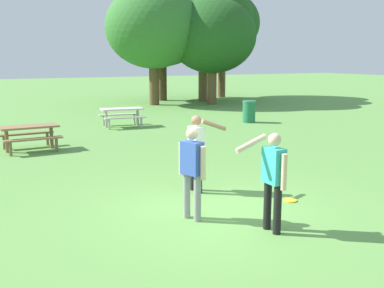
{
  "coord_description": "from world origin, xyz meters",
  "views": [
    {
      "loc": [
        -4.17,
        -6.94,
        2.81
      ],
      "look_at": [
        0.35,
        1.61,
        1.0
      ],
      "focal_mm": 43.06,
      "sensor_mm": 36.0,
      "label": 1
    }
  ],
  "objects": [
    {
      "name": "tree_far_right",
      "position": [
        10.19,
        17.57,
        4.12
      ],
      "size": [
        5.3,
        5.3,
        6.39
      ],
      "color": "brown",
      "rests_on": "ground"
    },
    {
      "name": "person_catcher",
      "position": [
        0.34,
        -1.2,
        0.96
      ],
      "size": [
        0.67,
        0.61,
        1.64
      ],
      "color": "black",
      "rests_on": "ground"
    },
    {
      "name": "tree_back_right",
      "position": [
        13.38,
        21.67,
        5.2
      ],
      "size": [
        5.32,
        5.32,
        7.49
      ],
      "color": "brown",
      "rests_on": "ground"
    },
    {
      "name": "trash_can_beside_table",
      "position": [
        7.52,
        9.75,
        0.48
      ],
      "size": [
        0.59,
        0.59,
        0.96
      ],
      "color": "#237047",
      "rests_on": "ground"
    },
    {
      "name": "picnic_table_near",
      "position": [
        -2.07,
        7.72,
        0.56
      ],
      "size": [
        1.76,
        1.49,
        0.77
      ],
      "color": "olive",
      "rests_on": "ground"
    },
    {
      "name": "person_thrower",
      "position": [
        0.36,
        1.41,
        0.96
      ],
      "size": [
        0.67,
        0.61,
        1.64
      ],
      "color": "black",
      "rests_on": "ground"
    },
    {
      "name": "tree_broad_center",
      "position": [
        8.56,
        21.37,
        4.73
      ],
      "size": [
        5.89,
        5.89,
        7.25
      ],
      "color": "#4C3823",
      "rests_on": "ground"
    },
    {
      "name": "frisbee",
      "position": [
        1.69,
        -0.06,
        0.01
      ],
      "size": [
        0.26,
        0.26,
        0.03
      ],
      "primitive_type": "cylinder",
      "color": "yellow",
      "rests_on": "ground"
    },
    {
      "name": "tree_back_left",
      "position": [
        11.5,
        19.87,
        5.19
      ],
      "size": [
        5.47,
        5.47,
        7.55
      ],
      "color": "brown",
      "rests_on": "ground"
    },
    {
      "name": "person_bystander",
      "position": [
        -0.54,
        -0.07,
        0.94
      ],
      "size": [
        0.33,
        0.58,
        1.64
      ],
      "color": "gray",
      "rests_on": "ground"
    },
    {
      "name": "picnic_table_far",
      "position": [
        2.12,
        11.15,
        0.56
      ],
      "size": [
        1.85,
        1.61,
        0.77
      ],
      "color": "beige",
      "rests_on": "ground"
    },
    {
      "name": "tree_slender_mid",
      "position": [
        10.65,
        19.55,
        4.94
      ],
      "size": [
        5.2,
        5.2,
        7.18
      ],
      "color": "brown",
      "rests_on": "ground"
    },
    {
      "name": "tree_tall_left",
      "position": [
        6.89,
        18.86,
        4.57
      ],
      "size": [
        5.69,
        5.69,
        7.01
      ],
      "color": "brown",
      "rests_on": "ground"
    },
    {
      "name": "ground_plane",
      "position": [
        0.0,
        0.0,
        0.0
      ],
      "size": [
        120.0,
        120.0,
        0.0
      ],
      "primitive_type": "plane",
      "color": "#609947"
    }
  ]
}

